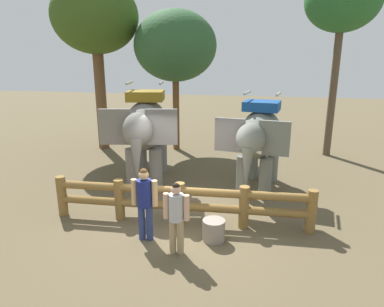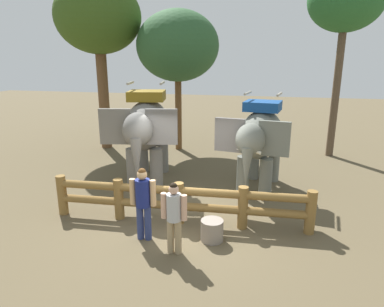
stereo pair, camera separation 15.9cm
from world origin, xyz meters
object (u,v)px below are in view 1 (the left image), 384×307
Objects in this scene: tree_far_left at (175,46)px; tree_back_center at (343,2)px; tree_far_right at (95,18)px; log_fence at (180,200)px; elephant_near_left at (146,128)px; elephant_center at (259,137)px; tourist_woman_in_black at (145,199)px; feed_bucket at (214,230)px; tourist_man_in_blue at (176,213)px.

tree_far_left is 0.81× the size of tree_back_center.
tree_back_center reaches higher than tree_far_right.
tree_far_left is at bearing -176.59° from tree_back_center.
tree_far_right reaches higher than log_fence.
elephant_near_left is 1.09× the size of elephant_center.
log_fence is at bearing -123.82° from elephant_center.
log_fence is 3.82× the size of tourist_woman_in_black.
tree_back_center reaches higher than log_fence.
tourist_woman_in_black is 3.32× the size of feed_bucket.
tourist_woman_in_black is at bearing -71.45° from elephant_near_left.
tree_far_left is (-1.87, 6.91, 3.80)m from log_fence.
elephant_center reaches higher than feed_bucket.
tree_far_left is 11.63× the size of feed_bucket.
tourist_woman_in_black is 0.29× the size of tree_far_left.
feed_bucket is at bearing 44.85° from tourist_man_in_blue.
feed_bucket is (-0.85, -3.31, -1.43)m from elephant_center.
tree_far_right reaches higher than tourist_man_in_blue.
tree_far_right is at bearing -175.27° from tree_back_center.
tree_far_right is at bearing 128.52° from log_fence.
tree_far_left reaches higher than log_fence.
elephant_near_left is at bearing 129.71° from feed_bucket.
elephant_center is at bearing 69.02° from tourist_man_in_blue.
tree_far_left is 9.07m from feed_bucket.
tourist_man_in_blue is (0.25, -1.32, 0.30)m from log_fence.
tree_back_center reaches higher than tourist_woman_in_black.
tree_back_center is (4.55, 7.29, 5.38)m from log_fence.
tourist_woman_in_black reaches higher than log_fence.
tourist_man_in_blue is 3.08× the size of feed_bucket.
log_fence is 1.15m from tourist_woman_in_black.
elephant_near_left reaches higher than elephant_center.
elephant_center is at bearing -120.87° from tree_back_center.
tree_back_center is 1.02× the size of tree_far_right.
elephant_near_left reaches higher than tourist_man_in_blue.
tree_back_center is at bearing 63.49° from tourist_man_in_blue.
log_fence is 1.82× the size of elephant_center.
feed_bucket is at bearing -49.47° from tree_far_right.
tourist_man_in_blue is at bearing -55.25° from tree_far_right.
tourist_woman_in_black is at bearing -121.88° from tree_back_center.
elephant_near_left is 8.90m from tree_back_center.
feed_bucket is (2.80, -7.56, -4.16)m from tree_far_left.
elephant_center reaches higher than tourist_man_in_blue.
elephant_center is 3.70m from feed_bucket.
tourist_man_in_blue is 10.89m from tree_back_center.
elephant_center is at bearing 56.18° from log_fence.
tree_far_right is (-9.72, -0.80, -0.46)m from tree_back_center.
tree_back_center is 14.34× the size of feed_bucket.
tree_far_right is (-3.43, 3.92, 3.70)m from elephant_near_left.
tree_far_right reaches higher than tourist_woman_in_black.
feed_bucket is at bearing -69.64° from tree_far_left.
tourist_woman_in_black is at bearing -123.15° from elephant_center.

